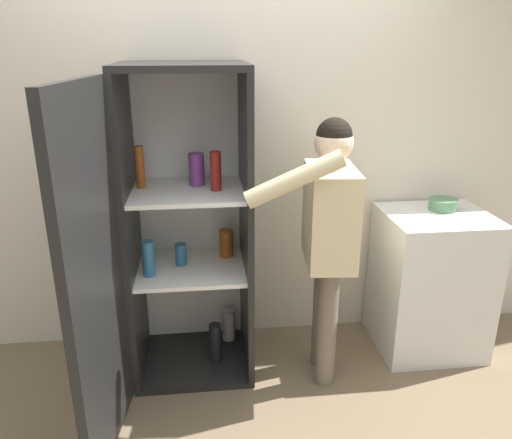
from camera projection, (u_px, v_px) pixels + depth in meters
name	position (u px, v px, depth m)	size (l,w,h in m)	color
ground_plane	(237.00, 428.00, 2.62)	(12.00, 12.00, 0.00)	#7A664C
wall_back	(222.00, 151.00, 3.11)	(7.00, 0.06, 2.55)	beige
refrigerator	(172.00, 236.00, 2.77)	(0.82, 1.30, 1.81)	black
person	(328.00, 224.00, 2.75)	(0.64, 0.60, 1.55)	#726656
counter	(430.00, 282.00, 3.20)	(0.64, 0.57, 0.92)	white
bowl	(443.00, 204.00, 3.12)	(0.17, 0.17, 0.07)	#517F5B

